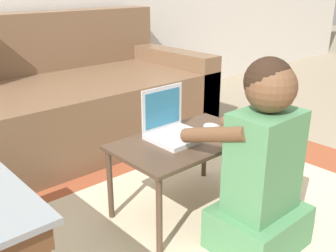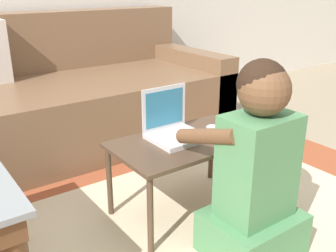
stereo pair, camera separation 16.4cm
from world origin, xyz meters
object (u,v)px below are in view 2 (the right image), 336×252
laptop_desk (186,148)px  computer_mouse (215,129)px  couch (75,97)px  laptop (174,130)px  person_seated (255,174)px

laptop_desk → computer_mouse: size_ratio=6.47×
couch → laptop: (0.00, -1.06, 0.11)m
laptop_desk → person_seated: size_ratio=0.84×
couch → laptop: bearing=-89.9°
computer_mouse → person_seated: size_ratio=0.13×
laptop → couch: bearing=90.1°
couch → laptop_desk: 1.11m
laptop → person_seated: 0.42m
laptop_desk → computer_mouse: 0.16m
laptop_desk → laptop: size_ratio=2.82×
laptop → computer_mouse: 0.19m
couch → computer_mouse: (0.18, -1.12, 0.09)m
person_seated → computer_mouse: bearing=70.3°
computer_mouse → laptop_desk: bearing=174.9°
computer_mouse → person_seated: person_seated is taller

